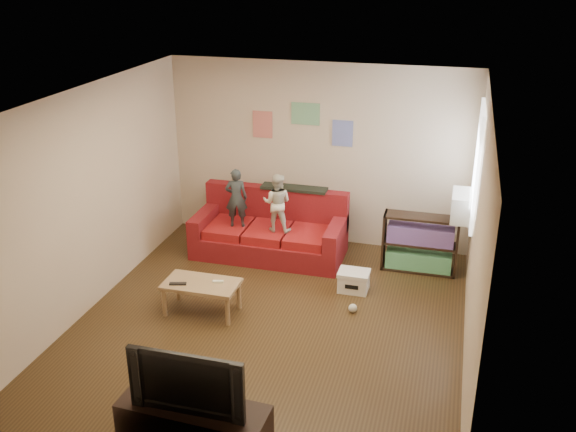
% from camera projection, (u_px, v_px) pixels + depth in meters
% --- Properties ---
extents(room_shell, '(4.52, 5.02, 2.72)m').
position_uv_depth(room_shell, '(269.00, 217.00, 7.19)').
color(room_shell, '#422E18').
rests_on(room_shell, ground).
extents(sofa, '(2.15, 0.99, 0.95)m').
position_uv_depth(sofa, '(271.00, 233.00, 9.33)').
color(sofa, maroon).
rests_on(sofa, ground).
extents(child_a, '(0.36, 0.28, 0.86)m').
position_uv_depth(child_a, '(236.00, 198.00, 9.07)').
color(child_a, '#2C3337').
rests_on(child_a, sofa).
extents(child_b, '(0.42, 0.34, 0.84)m').
position_uv_depth(child_b, '(277.00, 203.00, 8.93)').
color(child_b, beige).
rests_on(child_b, sofa).
extents(coffee_table, '(0.90, 0.50, 0.41)m').
position_uv_depth(coffee_table, '(201.00, 287.00, 7.77)').
color(coffee_table, '#A38159').
rests_on(coffee_table, ground).
extents(remote, '(0.21, 0.10, 0.02)m').
position_uv_depth(remote, '(178.00, 284.00, 7.70)').
color(remote, black).
rests_on(remote, coffee_table).
extents(game_controller, '(0.14, 0.07, 0.03)m').
position_uv_depth(game_controller, '(218.00, 282.00, 7.74)').
color(game_controller, white).
rests_on(game_controller, coffee_table).
extents(bookshelf, '(1.01, 0.30, 0.81)m').
position_uv_depth(bookshelf, '(420.00, 246.00, 8.80)').
color(bookshelf, black).
rests_on(bookshelf, ground).
extents(window, '(0.04, 1.08, 1.48)m').
position_uv_depth(window, '(477.00, 165.00, 8.00)').
color(window, white).
rests_on(window, room_shell).
extents(ac_unit, '(0.28, 0.55, 0.35)m').
position_uv_depth(ac_unit, '(463.00, 206.00, 8.25)').
color(ac_unit, '#B7B2A3').
rests_on(ac_unit, window).
extents(artwork_left, '(0.30, 0.01, 0.40)m').
position_uv_depth(artwork_left, '(263.00, 124.00, 9.46)').
color(artwork_left, '#D87266').
rests_on(artwork_left, room_shell).
extents(artwork_center, '(0.42, 0.01, 0.32)m').
position_uv_depth(artwork_center, '(305.00, 114.00, 9.22)').
color(artwork_center, '#72B27F').
rests_on(artwork_center, room_shell).
extents(artwork_right, '(0.30, 0.01, 0.38)m').
position_uv_depth(artwork_right, '(342.00, 133.00, 9.18)').
color(artwork_right, '#727FCC').
rests_on(artwork_right, room_shell).
extents(file_box, '(0.40, 0.31, 0.28)m').
position_uv_depth(file_box, '(354.00, 281.00, 8.35)').
color(file_box, white).
rests_on(file_box, ground).
extents(tv_stand, '(1.34, 0.50, 0.50)m').
position_uv_depth(tv_stand, '(194.00, 429.00, 5.60)').
color(tv_stand, black).
rests_on(tv_stand, ground).
extents(television, '(1.02, 0.14, 0.59)m').
position_uv_depth(television, '(191.00, 377.00, 5.40)').
color(television, black).
rests_on(television, tv_stand).
extents(tissue, '(0.13, 0.13, 0.11)m').
position_uv_depth(tissue, '(353.00, 308.00, 7.88)').
color(tissue, silver).
rests_on(tissue, ground).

